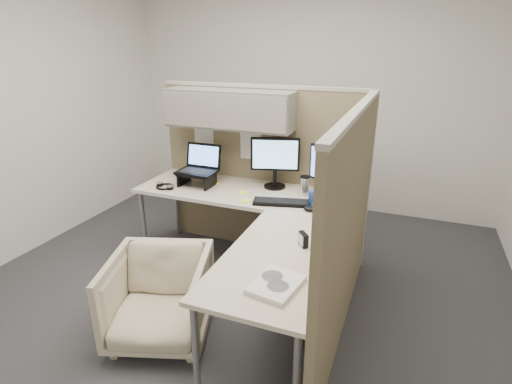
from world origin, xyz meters
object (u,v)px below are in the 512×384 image
(office_chair, at_px, (159,294))
(monitor_left, at_px, (275,159))
(keyboard, at_px, (282,202))
(desk, at_px, (253,217))

(office_chair, height_order, monitor_left, monitor_left)
(keyboard, bearing_deg, monitor_left, 103.58)
(desk, xyz_separation_m, monitor_left, (-0.03, 0.60, 0.32))
(keyboard, bearing_deg, desk, -136.69)
(desk, relative_size, office_chair, 2.90)
(office_chair, bearing_deg, desk, 43.21)
(office_chair, xyz_separation_m, monitor_left, (0.38, 1.35, 0.66))
(desk, relative_size, monitor_left, 4.29)
(desk, distance_m, office_chair, 0.92)
(monitor_left, bearing_deg, desk, -103.49)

